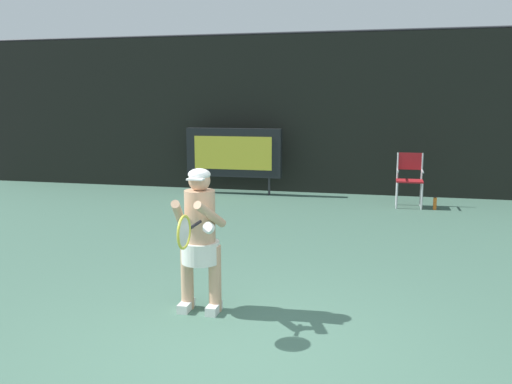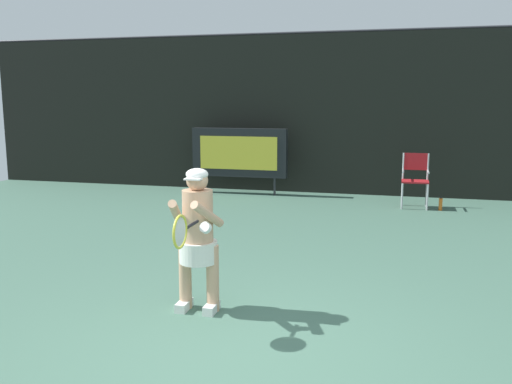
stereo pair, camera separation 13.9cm
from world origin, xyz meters
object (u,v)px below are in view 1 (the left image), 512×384
Objects in this scene: umpire_chair at (410,176)px; water_bottle at (435,203)px; scoreboard at (234,153)px; tennis_player at (200,234)px; tennis_racket at (185,232)px.

umpire_chair reaches higher than water_bottle.
water_bottle is at bearing -11.31° from scoreboard.
scoreboard is 7.08m from tennis_player.
tennis_player is (-2.28, -6.24, 0.18)m from umpire_chair.
tennis_player reaches higher than umpire_chair.
water_bottle is (4.35, -0.87, -0.82)m from scoreboard.
umpire_chair is 0.73m from water_bottle.
scoreboard is 3.92m from umpire_chair.
umpire_chair is 6.65m from tennis_player.
tennis_player is 2.45× the size of tennis_racket.
tennis_player reaches higher than water_bottle.
scoreboard is 4.51m from water_bottle.
scoreboard is at bearing 168.69° from water_bottle.
scoreboard reaches higher than tennis_player.
water_bottle is 6.67m from tennis_player.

